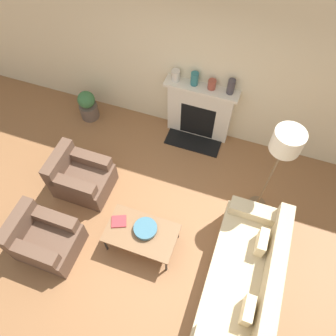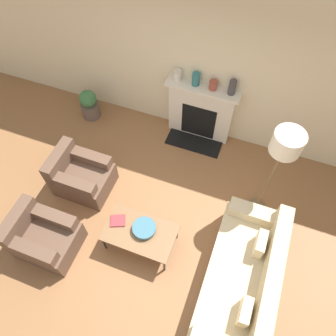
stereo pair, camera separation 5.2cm
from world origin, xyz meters
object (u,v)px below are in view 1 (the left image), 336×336
Objects in this scene: book at (119,221)px; couch at (245,278)px; coffee_table at (141,233)px; potted_plant at (88,106)px; bowl at (145,229)px; mantel_vase_center_left at (195,79)px; floor_lamp at (285,146)px; mantel_vase_left at (176,75)px; armchair_far at (81,177)px; armchair_near at (44,239)px; mantel_vase_center_right at (212,84)px; mantel_vase_right at (231,87)px; fireplace at (199,112)px.

couch is at bearing -27.68° from book.
couch is 1.56m from coffee_table.
potted_plant is at bearing -122.05° from couch.
bowl is (-1.51, 0.16, 0.15)m from couch.
mantel_vase_center_left is (0.01, 2.42, 0.88)m from coffee_table.
floor_lamp is 2.21m from mantel_vase_left.
armchair_far is 0.86× the size of coffee_table.
floor_lamp reaches higher than couch.
couch is at bearing -6.11° from bowl.
mantel_vase_center_left is at bearing 0.00° from mantel_vase_left.
armchair_near is 4.74× the size of mantel_vase_left.
potted_plant is (-2.26, -0.32, -0.94)m from mantel_vase_center_right.
couch is 1.94m from book.
armchair_far is at bearing 155.52° from coffee_table.
bowl is 2.51m from mantel_vase_left.
bowl is (1.37, -0.55, 0.17)m from armchair_far.
mantel_vase_center_left is (-1.55, 2.52, 0.95)m from couch.
armchair_far is 3.26× the size of book.
bowl is 0.56× the size of potted_plant.
couch reaches higher than bowl.
couch reaches higher than armchair_near.
mantel_vase_center_right is at bearing 82.91° from coffee_table.
armchair_far is 4.74× the size of mantel_vase_left.
coffee_table is 4.01× the size of mantel_vase_right.
floor_lamp is at bearing -32.56° from mantel_vase_left.
book is at bearing -112.37° from mantel_vase_right.
mantel_vase_right is (0.31, 0.00, 0.05)m from mantel_vase_center_right.
armchair_far is at bearing -131.92° from mantel_vase_center_right.
mantel_vase_center_left reaches higher than mantel_vase_center_right.
mantel_vase_center_left is at bearing 57.74° from book.
mantel_vase_left reaches higher than mantel_vase_center_right.
bowl is 1.82× the size of mantel_vase_left.
fireplace is 0.69m from mantel_vase_center_right.
book is 1.20× the size of mantel_vase_center_left.
armchair_far is 1.46m from coffee_table.
fireplace is 6.72× the size of mantel_vase_left.
mantel_vase_center_right reaches higher than fireplace.
fireplace is 7.85× the size of mantel_vase_center_right.
couch is 9.00× the size of mantel_vase_center_left.
mantel_vase_left reaches higher than bowl.
potted_plant is (-0.64, 1.49, -0.00)m from armchair_far.
bowl is 1.32× the size of mantel_vase_right.
mantel_vase_left is at bearing -143.48° from couch.
fireplace is 2.35m from bowl.
couch reaches higher than potted_plant.
armchair_far is at bearing -136.84° from mantel_vase_right.
potted_plant is (-0.64, 2.62, -0.00)m from armchair_near.
bowl is 2.56m from mantel_vase_right.
armchair_near is 1.45× the size of potted_plant.
floor_lamp reaches higher than mantel_vase_center_right.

